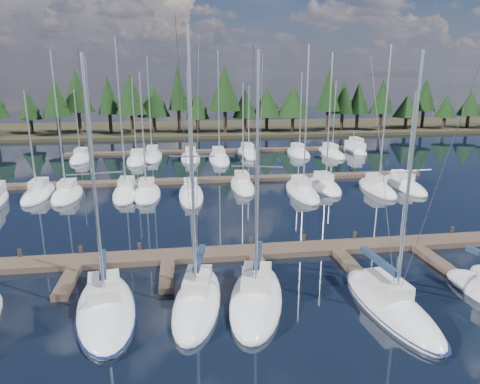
{
  "coord_description": "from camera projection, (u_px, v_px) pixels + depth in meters",
  "views": [
    {
      "loc": [
        -4.88,
        -9.82,
        12.39
      ],
      "look_at": [
        -0.39,
        22.0,
        3.54
      ],
      "focal_mm": 32.0,
      "sensor_mm": 36.0,
      "label": 1
    }
  ],
  "objects": [
    {
      "name": "front_sailboat_1",
      "position": [
        106.0,
        308.0,
        22.94
      ],
      "size": [
        4.54,
        9.26,
        14.16
      ],
      "color": "silver",
      "rests_on": "ground"
    },
    {
      "name": "back_docks",
      "position": [
        216.0,
        164.0,
        60.6
      ],
      "size": [
        50.0,
        21.8,
        0.4
      ],
      "color": "brown",
      "rests_on": "ground"
    },
    {
      "name": "front_sailboat_4",
      "position": [
        390.0,
        305.0,
        23.24
      ],
      "size": [
        3.55,
        9.22,
        14.29
      ],
      "color": "silver",
      "rests_on": "ground"
    },
    {
      "name": "back_sailboat_rows",
      "position": [
        218.0,
        170.0,
        56.27
      ],
      "size": [
        42.6,
        33.78,
        16.77
      ],
      "color": "silver",
      "rests_on": "ground"
    },
    {
      "name": "front_sailboat_2",
      "position": [
        197.0,
        300.0,
        23.69
      ],
      "size": [
        3.8,
        8.34,
        15.42
      ],
      "color": "silver",
      "rests_on": "ground"
    },
    {
      "name": "front_sailboat_3",
      "position": [
        256.0,
        297.0,
        24.06
      ],
      "size": [
        4.82,
        8.97,
        14.35
      ],
      "color": "silver",
      "rests_on": "ground"
    },
    {
      "name": "motor_yacht_right",
      "position": [
        355.0,
        149.0,
        71.01
      ],
      "size": [
        2.65,
        7.83,
        3.89
      ],
      "color": "silver",
      "rests_on": "ground"
    },
    {
      "name": "tree_line",
      "position": [
        188.0,
        99.0,
        87.52
      ],
      "size": [
        185.51,
        12.08,
        13.93
      ],
      "color": "black",
      "rests_on": "far_shore"
    },
    {
      "name": "far_shore",
      "position": [
        201.0,
        128.0,
        99.16
      ],
      "size": [
        220.0,
        30.0,
        0.6
      ],
      "primitive_type": "cube",
      "color": "#302C1B",
      "rests_on": "ground"
    },
    {
      "name": "ground",
      "position": [
        233.0,
        205.0,
        41.96
      ],
      "size": [
        260.0,
        260.0,
        0.0
      ],
      "primitive_type": "plane",
      "color": "black",
      "rests_on": "ground"
    },
    {
      "name": "main_dock",
      "position": [
        255.0,
        255.0,
        29.84
      ],
      "size": [
        44.0,
        6.13,
        0.9
      ],
      "color": "brown",
      "rests_on": "ground"
    }
  ]
}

